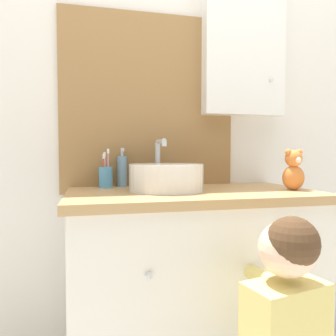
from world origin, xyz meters
TOP-DOWN VIEW (x-y plane):
  - wall_back at (0.01, 0.62)m, footprint 3.20×0.18m
  - vanity_counter at (0.00, 0.31)m, footprint 1.04×0.58m
  - sink_basin at (-0.11, 0.33)m, footprint 0.31×0.36m
  - toothbrush_holder at (-0.35, 0.51)m, footprint 0.06×0.06m
  - soap_dispenser at (-0.27, 0.54)m, footprint 0.05×0.05m
  - teddy_bear at (0.43, 0.23)m, footprint 0.10×0.08m

SIDE VIEW (x-z plane):
  - vanity_counter at x=0.00m, z-range 0.00..0.88m
  - toothbrush_holder at x=-0.35m, z-range 0.85..1.03m
  - sink_basin at x=-0.11m, z-range 0.83..1.05m
  - soap_dispenser at x=-0.27m, z-range 0.87..1.05m
  - teddy_bear at x=0.43m, z-range 0.88..1.06m
  - wall_back at x=0.01m, z-range 0.02..2.52m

